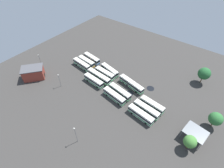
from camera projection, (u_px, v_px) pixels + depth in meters
ground_plane at (112, 85)px, 86.49m from camera, size 123.45×123.45×0.00m
bus_row0_slot1 at (82, 64)px, 95.57m from camera, size 12.00×3.75×3.59m
bus_row0_slot2 at (86, 62)px, 97.34m from camera, size 11.34×3.50×3.59m
bus_row0_slot3 at (92, 59)px, 99.54m from camera, size 11.52×3.94×3.59m
bus_row1_slot0 at (94, 81)px, 85.94m from camera, size 11.54×3.39×3.59m
bus_row1_slot1 at (99, 76)px, 88.26m from camera, size 14.22×3.60×3.59m
bus_row1_slot2 at (105, 73)px, 89.90m from camera, size 11.64×3.29×3.59m
bus_row1_slot3 at (110, 70)px, 91.81m from camera, size 11.71×4.76×3.59m
bus_row2_slot0 at (114, 96)px, 78.47m from camera, size 12.07×4.06×3.59m
bus_row2_slot1 at (120, 92)px, 80.40m from camera, size 12.16×4.23×3.59m
bus_row2_slot3 at (131, 84)px, 84.19m from camera, size 14.29×5.14×3.59m
bus_row3_slot0 at (141, 115)px, 71.03m from camera, size 11.83×3.83×3.59m
bus_row3_slot1 at (146, 110)px, 72.91m from camera, size 11.92×3.62×3.59m
bus_row3_slot2 at (152, 105)px, 74.71m from camera, size 11.29×3.58×3.59m
depot_building at (33, 73)px, 88.32m from camera, size 12.05×12.54×6.27m
maintenance_shelter at (196, 132)px, 62.68m from camera, size 8.60×7.54×4.36m
lamp_post_far_corner at (76, 134)px, 61.18m from camera, size 0.56×0.28×8.91m
lamp_post_by_building at (60, 80)px, 82.98m from camera, size 0.56×0.28×7.45m
lamp_post_mid_lot at (40, 61)px, 92.75m from camera, size 0.56×0.28×8.83m
tree_west_edge at (216, 119)px, 65.97m from camera, size 5.18×5.18×7.47m
tree_south_edge at (190, 142)px, 59.50m from camera, size 4.52×4.52×6.88m
tree_northwest at (204, 74)px, 83.92m from camera, size 5.93×5.93×8.71m
puddle_between_rows at (129, 93)px, 82.27m from camera, size 3.94×3.94×0.01m
puddle_front_lane at (150, 88)px, 84.64m from camera, size 3.72×3.72×0.01m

